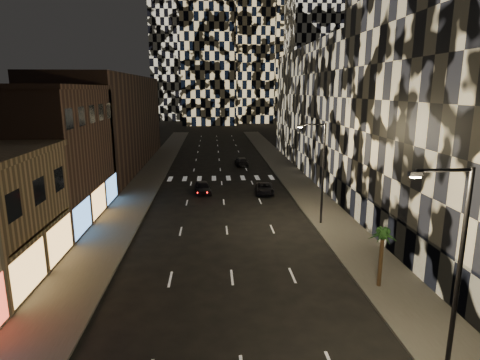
{
  "coord_description": "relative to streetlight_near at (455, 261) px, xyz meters",
  "views": [
    {
      "loc": [
        -1.15,
        -4.11,
        12.01
      ],
      "look_at": [
        0.69,
        22.29,
        6.0
      ],
      "focal_mm": 30.0,
      "sensor_mm": 36.0,
      "label": 1
    }
  ],
  "objects": [
    {
      "name": "sidewalk_left",
      "position": [
        -18.35,
        40.0,
        -5.28
      ],
      "size": [
        4.0,
        120.0,
        0.15
      ],
      "primitive_type": "cube",
      "color": "#47443F",
      "rests_on": "ground"
    },
    {
      "name": "sidewalk_right",
      "position": [
        1.65,
        40.0,
        -5.28
      ],
      "size": [
        4.0,
        120.0,
        0.15
      ],
      "primitive_type": "cube",
      "color": "#47443F",
      "rests_on": "ground"
    },
    {
      "name": "curb_left",
      "position": [
        -16.25,
        40.0,
        -5.28
      ],
      "size": [
        0.2,
        120.0,
        0.15
      ],
      "primitive_type": "cube",
      "color": "#4C4C47",
      "rests_on": "ground"
    },
    {
      "name": "curb_right",
      "position": [
        -0.45,
        40.0,
        -5.28
      ],
      "size": [
        0.2,
        120.0,
        0.15
      ],
      "primitive_type": "cube",
      "color": "#4C4C47",
      "rests_on": "ground"
    },
    {
      "name": "retail_brown",
      "position": [
        -25.35,
        23.5,
        0.65
      ],
      "size": [
        10.0,
        15.0,
        12.0
      ],
      "primitive_type": "cube",
      "color": "#4A322A",
      "rests_on": "ground"
    },
    {
      "name": "retail_filler_left",
      "position": [
        -25.35,
        50.0,
        1.65
      ],
      "size": [
        10.0,
        40.0,
        14.0
      ],
      "primitive_type": "cube",
      "color": "#4A322A",
      "rests_on": "ground"
    },
    {
      "name": "midrise_base",
      "position": [
        3.95,
        14.5,
        -3.85
      ],
      "size": [
        0.6,
        25.0,
        3.0
      ],
      "primitive_type": "cube",
      "color": "#383838",
      "rests_on": "ground"
    },
    {
      "name": "midrise_filler_right",
      "position": [
        11.65,
        47.0,
        3.65
      ],
      "size": [
        16.0,
        40.0,
        18.0
      ],
      "primitive_type": "cube",
      "color": "#232326",
      "rests_on": "ground"
    },
    {
      "name": "streetlight_near",
      "position": [
        0.0,
        0.0,
        0.0
      ],
      "size": [
        2.55,
        0.25,
        9.0
      ],
      "color": "black",
      "rests_on": "sidewalk_right"
    },
    {
      "name": "streetlight_far",
      "position": [
        0.0,
        20.0,
        0.0
      ],
      "size": [
        2.55,
        0.25,
        9.0
      ],
      "color": "black",
      "rests_on": "sidewalk_right"
    },
    {
      "name": "car_dark_midlane",
      "position": [
        -10.7,
        31.81,
        -4.63
      ],
      "size": [
        2.26,
        4.44,
        1.45
      ],
      "primitive_type": "imported",
      "rotation": [
        0.0,
        0.0,
        0.13
      ],
      "color": "black",
      "rests_on": "ground"
    },
    {
      "name": "car_dark_oncoming",
      "position": [
        -4.85,
        49.07,
        -4.68
      ],
      "size": [
        2.16,
        4.72,
        1.34
      ],
      "primitive_type": "imported",
      "rotation": [
        0.0,
        0.0,
        3.2
      ],
      "color": "black",
      "rests_on": "ground"
    },
    {
      "name": "car_dark_rightlane",
      "position": [
        -3.44,
        31.26,
        -4.74
      ],
      "size": [
        2.33,
        4.52,
        1.22
      ],
      "primitive_type": "imported",
      "rotation": [
        0.0,
        0.0,
        -0.07
      ],
      "color": "black",
      "rests_on": "ground"
    },
    {
      "name": "palm_tree",
      "position": [
        0.65,
        7.96,
        -2.11
      ],
      "size": [
        1.91,
        1.9,
        3.75
      ],
      "color": "#47331E",
      "rests_on": "sidewalk_right"
    }
  ]
}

